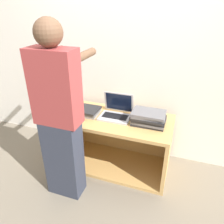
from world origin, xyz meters
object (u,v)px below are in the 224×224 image
(laptop_stack_right, at_px, (149,118))
(person, at_px, (60,118))
(laptop_open, at_px, (116,112))
(laptop_stack_left, at_px, (84,110))

(laptop_stack_right, relative_size, person, 0.21)
(laptop_open, height_order, laptop_stack_right, laptop_open)
(laptop_stack_left, height_order, laptop_stack_right, laptop_stack_right)
(laptop_open, bearing_deg, laptop_stack_left, -172.41)
(laptop_stack_left, distance_m, laptop_stack_right, 0.73)
(person, bearing_deg, laptop_stack_right, 36.95)
(laptop_stack_right, bearing_deg, laptop_open, 172.73)
(person, bearing_deg, laptop_open, 59.57)
(laptop_stack_left, xyz_separation_m, person, (0.03, -0.53, 0.18))
(laptop_stack_left, relative_size, laptop_stack_right, 0.98)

